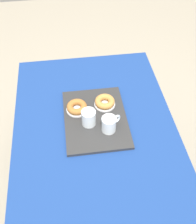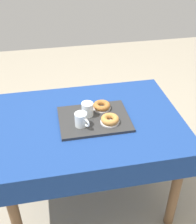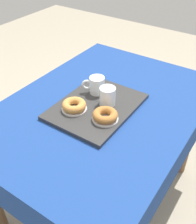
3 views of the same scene
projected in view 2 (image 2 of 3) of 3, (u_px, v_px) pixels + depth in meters
The scene contains 9 objects.
ground_plane at pixel (90, 195), 2.22m from camera, with size 6.00×6.00×0.00m, color gray.
dining_table at pixel (89, 134), 1.87m from camera, with size 1.19×0.86×0.72m.
serving_tray at pixel (94, 119), 1.80m from camera, with size 0.44×0.33×0.02m, color #2D2D2D.
tea_mug_left at pixel (81, 120), 1.71m from camera, with size 0.08×0.11×0.09m.
water_glass_near at pixel (87, 110), 1.79m from camera, with size 0.07×0.07×0.09m.
donut_plate_left at pixel (110, 122), 1.75m from camera, with size 0.12×0.12×0.01m, color silver.
sugar_donut_left at pixel (110, 119), 1.74m from camera, with size 0.11×0.11×0.04m, color #BC7F3D.
donut_plate_right at pixel (102, 108), 1.87m from camera, with size 0.12×0.12×0.01m, color silver.
sugar_donut_right at pixel (102, 105), 1.86m from camera, with size 0.11×0.11×0.04m, color #A3662D.
Camera 2 is at (-0.22, -1.43, 1.80)m, focal length 45.83 mm.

